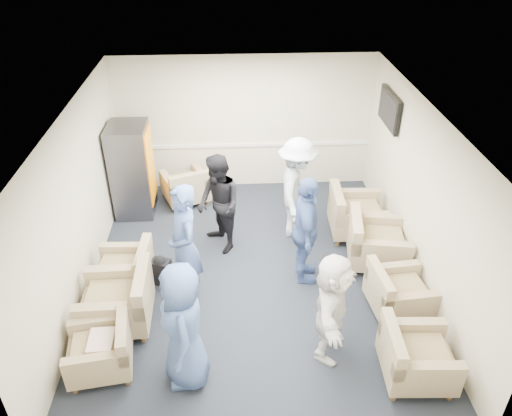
{
  "coord_description": "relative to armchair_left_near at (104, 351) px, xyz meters",
  "views": [
    {
      "loc": [
        -0.27,
        -6.15,
        5.12
      ],
      "look_at": [
        0.07,
        0.2,
        1.15
      ],
      "focal_mm": 35.0,
      "sensor_mm": 36.0,
      "label": 1
    }
  ],
  "objects": [
    {
      "name": "floor",
      "position": [
        1.93,
        1.72,
        -0.31
      ],
      "size": [
        6.0,
        6.0,
        0.0
      ],
      "primitive_type": "plane",
      "color": "black",
      "rests_on": "ground"
    },
    {
      "name": "ceiling",
      "position": [
        1.93,
        1.72,
        2.39
      ],
      "size": [
        6.0,
        6.0,
        0.0
      ],
      "primitive_type": "plane",
      "rotation": [
        3.14,
        0.0,
        0.0
      ],
      "color": "white",
      "rests_on": "back_wall"
    },
    {
      "name": "back_wall",
      "position": [
        1.93,
        4.72,
        1.04
      ],
      "size": [
        5.0,
        0.02,
        2.7
      ],
      "primitive_type": "cube",
      "color": "beige",
      "rests_on": "floor"
    },
    {
      "name": "front_wall",
      "position": [
        1.93,
        -1.28,
        1.04
      ],
      "size": [
        5.0,
        0.02,
        2.7
      ],
      "primitive_type": "cube",
      "color": "beige",
      "rests_on": "floor"
    },
    {
      "name": "left_wall",
      "position": [
        -0.57,
        1.72,
        1.04
      ],
      "size": [
        0.02,
        6.0,
        2.7
      ],
      "primitive_type": "cube",
      "color": "beige",
      "rests_on": "floor"
    },
    {
      "name": "right_wall",
      "position": [
        4.43,
        1.72,
        1.04
      ],
      "size": [
        0.02,
        6.0,
        2.7
      ],
      "primitive_type": "cube",
      "color": "beige",
      "rests_on": "floor"
    },
    {
      "name": "chair_rail",
      "position": [
        1.93,
        4.7,
        0.59
      ],
      "size": [
        4.98,
        0.04,
        0.06
      ],
      "primitive_type": "cube",
      "color": "silver",
      "rests_on": "back_wall"
    },
    {
      "name": "tv",
      "position": [
        4.37,
        3.52,
        1.74
      ],
      "size": [
        0.1,
        1.0,
        0.58
      ],
      "color": "black",
      "rests_on": "right_wall"
    },
    {
      "name": "armchair_left_near",
      "position": [
        0.0,
        0.0,
        0.0
      ],
      "size": [
        0.87,
        0.87,
        0.61
      ],
      "rotation": [
        0.0,
        0.0,
        -1.43
      ],
      "color": "#93805F",
      "rests_on": "floor"
    },
    {
      "name": "armchair_left_mid",
      "position": [
        0.08,
        0.8,
        0.07
      ],
      "size": [
        0.95,
        0.95,
        0.75
      ],
      "rotation": [
        0.0,
        0.0,
        -1.55
      ],
      "color": "#93805F",
      "rests_on": "floor"
    },
    {
      "name": "armchair_left_far",
      "position": [
        0.04,
        1.52,
        0.02
      ],
      "size": [
        0.85,
        0.85,
        0.65
      ],
      "rotation": [
        0.0,
        0.0,
        -1.62
      ],
      "color": "#93805F",
      "rests_on": "floor"
    },
    {
      "name": "armchair_right_near",
      "position": [
        3.81,
        -0.34,
        0.03
      ],
      "size": [
        0.87,
        0.87,
        0.66
      ],
      "rotation": [
        0.0,
        0.0,
        1.52
      ],
      "color": "#93805F",
      "rests_on": "floor"
    },
    {
      "name": "armchair_right_midnear",
      "position": [
        3.94,
        0.82,
        0.01
      ],
      "size": [
        0.88,
        0.88,
        0.64
      ],
      "rotation": [
        0.0,
        0.0,
        1.67
      ],
      "color": "#93805F",
      "rests_on": "floor"
    },
    {
      "name": "armchair_right_midfar",
      "position": [
        3.91,
        1.96,
        0.06
      ],
      "size": [
        1.06,
        1.06,
        0.74
      ],
      "rotation": [
        0.0,
        0.0,
        1.41
      ],
      "color": "#93805F",
      "rests_on": "floor"
    },
    {
      "name": "armchair_right_far",
      "position": [
        3.77,
        2.82,
        0.06
      ],
      "size": [
        0.95,
        0.95,
        0.73
      ],
      "rotation": [
        0.0,
        0.0,
        1.52
      ],
      "color": "#93805F",
      "rests_on": "floor"
    },
    {
      "name": "armchair_corner",
      "position": [
        0.76,
        4.05,
        0.01
      ],
      "size": [
        1.04,
        1.04,
        0.64
      ],
      "rotation": [
        0.0,
        0.0,
        3.52
      ],
      "color": "#93805F",
      "rests_on": "floor"
    },
    {
      "name": "vending_machine",
      "position": [
        -0.16,
        3.8,
        0.56
      ],
      "size": [
        0.71,
        0.82,
        1.74
      ],
      "color": "#4F4F57",
      "rests_on": "floor"
    },
    {
      "name": "backpack",
      "position": [
        0.53,
        1.64,
        -0.05
      ],
      "size": [
        0.34,
        0.29,
        0.5
      ],
      "rotation": [
        0.0,
        0.0,
        -0.34
      ],
      "color": "black",
      "rests_on": "floor"
    },
    {
      "name": "pillow",
      "position": [
        -0.0,
        -0.01,
        0.16
      ],
      "size": [
        0.32,
        0.41,
        0.12
      ],
      "primitive_type": "cube",
      "rotation": [
        0.0,
        0.0,
        -1.54
      ],
      "color": "beige",
      "rests_on": "armchair_left_near"
    },
    {
      "name": "person_front_left",
      "position": [
        1.04,
        -0.19,
        0.56
      ],
      "size": [
        0.65,
        0.91,
        1.73
      ],
      "primitive_type": "imported",
      "rotation": [
        0.0,
        0.0,
        -1.44
      ],
      "color": "#3D5792",
      "rests_on": "floor"
    },
    {
      "name": "person_mid_left",
      "position": [
        0.96,
        1.27,
        0.64
      ],
      "size": [
        0.67,
        0.81,
        1.9
      ],
      "primitive_type": "imported",
      "rotation": [
        0.0,
        0.0,
        -1.21
      ],
      "color": "#3D5792",
      "rests_on": "floor"
    },
    {
      "name": "person_back_left",
      "position": [
        1.43,
        2.52,
        0.55
      ],
      "size": [
        0.95,
        1.03,
        1.71
      ],
      "primitive_type": "imported",
      "rotation": [
        0.0,
        0.0,
        -1.12
      ],
      "color": "black",
      "rests_on": "floor"
    },
    {
      "name": "person_back_right",
      "position": [
        2.75,
        2.87,
        0.61
      ],
      "size": [
        0.9,
        1.29,
        1.82
      ],
      "primitive_type": "imported",
      "rotation": [
        0.0,
        0.0,
        1.37
      ],
      "color": "silver",
      "rests_on": "floor"
    },
    {
      "name": "person_mid_right",
      "position": [
        2.73,
        1.64,
        0.58
      ],
      "size": [
        0.48,
        1.06,
        1.77
      ],
      "primitive_type": "imported",
      "rotation": [
        0.0,
        0.0,
        1.52
      ],
      "color": "#3D5792",
      "rests_on": "floor"
    },
    {
      "name": "person_front_right",
      "position": [
        2.87,
        0.15,
        0.46
      ],
      "size": [
        0.91,
        1.49,
        1.53
      ],
      "primitive_type": "imported",
      "rotation": [
        0.0,
        0.0,
        1.23
      ],
      "color": "white",
      "rests_on": "floor"
    }
  ]
}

